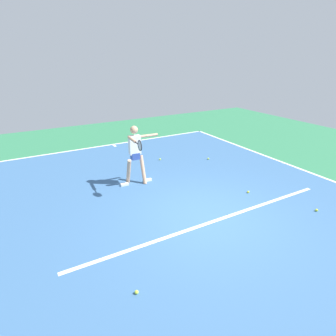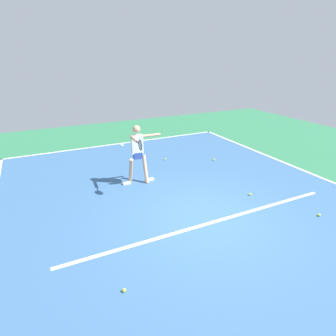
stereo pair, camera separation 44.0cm
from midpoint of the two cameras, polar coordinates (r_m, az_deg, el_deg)
name	(u,v)px [view 2 (the right image)]	position (r m, az deg, el deg)	size (l,w,h in m)	color
ground_plane	(205,218)	(7.09, 9.37, -9.93)	(22.72, 22.72, 0.00)	#2D754C
court_surface	(205,218)	(7.09, 9.37, -9.92)	(9.52, 13.96, 0.00)	#38608E
court_line_baseline_near	(121,143)	(12.85, -8.57, 4.92)	(9.52, 0.10, 0.01)	white
court_line_sideline_left	(333,182)	(10.33, 31.35, -2.49)	(0.10, 13.96, 0.01)	white
court_line_service	(211,223)	(6.93, 10.53, -10.83)	(7.14, 0.10, 0.01)	white
court_line_centre_mark	(122,145)	(12.67, -8.29, 4.69)	(0.10, 0.30, 0.01)	white
tennis_player	(138,151)	(8.43, -4.62, 3.48)	(1.23, 1.27, 1.83)	tan
tennis_ball_by_baseline	(250,194)	(8.42, 17.69, -5.09)	(0.07, 0.07, 0.07)	yellow
tennis_ball_centre_court	(319,215)	(8.08, 29.61, -8.28)	(0.07, 0.07, 0.07)	#CCE033
tennis_ball_near_player	(124,290)	(5.18, -6.24, -23.38)	(0.07, 0.07, 0.07)	#C6E53D
tennis_ball_by_sideline	(214,160)	(10.81, 10.38, 1.66)	(0.07, 0.07, 0.07)	#C6E53D
tennis_ball_far_corner	(165,159)	(10.68, 0.59, 1.79)	(0.07, 0.07, 0.07)	#C6E53D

